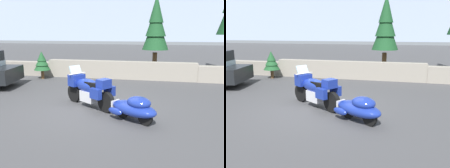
% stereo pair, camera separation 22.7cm
% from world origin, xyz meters
% --- Properties ---
extents(ground_plane, '(80.00, 80.00, 0.00)m').
position_xyz_m(ground_plane, '(0.00, 0.00, 0.00)').
color(ground_plane, '#424244').
extents(stone_guard_wall, '(24.00, 0.55, 0.94)m').
position_xyz_m(stone_guard_wall, '(0.20, 5.19, 0.43)').
color(stone_guard_wall, gray).
rests_on(stone_guard_wall, ground).
extents(distant_ridgeline, '(240.00, 80.00, 16.00)m').
position_xyz_m(distant_ridgeline, '(0.00, 95.18, 8.00)').
color(distant_ridgeline, '#99A8BF').
rests_on(distant_ridgeline, ground).
extents(touring_motorcycle, '(2.01, 1.48, 1.33)m').
position_xyz_m(touring_motorcycle, '(-0.16, 0.13, 0.62)').
color(touring_motorcycle, black).
rests_on(touring_motorcycle, ground).
extents(car_shaped_trailer, '(2.04, 1.51, 0.76)m').
position_xyz_m(car_shaped_trailer, '(1.49, -0.94, 0.41)').
color(car_shaped_trailer, black).
rests_on(car_shaped_trailer, ground).
extents(pine_tree_secondary, '(1.50, 1.50, 4.54)m').
position_xyz_m(pine_tree_secondary, '(1.80, 6.70, 2.84)').
color(pine_tree_secondary, brown).
rests_on(pine_tree_secondary, ground).
extents(pine_sapling_near, '(0.87, 0.87, 1.48)m').
position_xyz_m(pine_sapling_near, '(-4.07, 4.30, 0.93)').
color(pine_sapling_near, brown).
rests_on(pine_sapling_near, ground).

